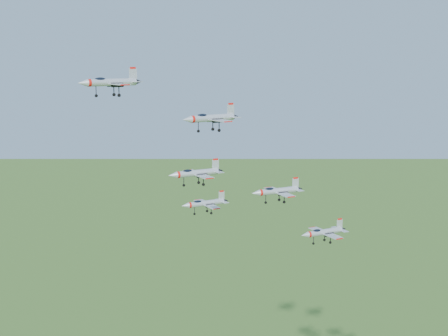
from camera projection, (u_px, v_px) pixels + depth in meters
name	position (u px, v px, depth m)	size (l,w,h in m)	color
jet_lead	(110.00, 82.00, 123.62)	(13.86, 11.58, 3.71)	#B4BAC1
jet_left_high	(211.00, 118.00, 128.44)	(13.70, 11.43, 3.66)	#B4BAC1
jet_right_high	(196.00, 173.00, 109.28)	(10.73, 8.85, 2.87)	#B4BAC1
jet_left_low	(205.00, 203.00, 136.04)	(11.44, 9.43, 3.06)	#B4BAC1
jet_right_low	(277.00, 191.00, 124.69)	(11.62, 9.56, 3.11)	#B4BAC1
jet_trail	(323.00, 232.00, 138.42)	(12.24, 10.08, 3.28)	#B4BAC1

